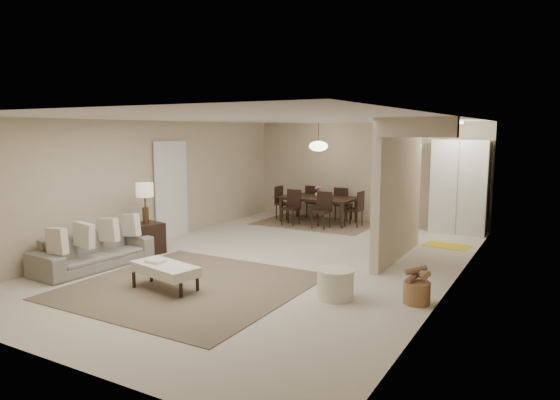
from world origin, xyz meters
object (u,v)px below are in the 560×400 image
Objects in this scene: sofa at (93,251)px; ottoman_bench at (165,269)px; dining_table at (318,210)px; side_table at (146,238)px; round_pouf at (335,284)px; pantry_cabinet at (460,187)px; wicker_basket at (417,293)px.

sofa is 1.74× the size of ottoman_bench.
side_table is at bearing -106.55° from dining_table.
dining_table is at bearing 117.81° from round_pouf.
dining_table reaches higher than round_pouf.
pantry_cabinet is at bearing -35.24° from sofa.
ottoman_bench is at bearing -158.89° from round_pouf.
wicker_basket is (1.04, 0.34, -0.05)m from round_pouf.
side_table is at bearing 152.82° from ottoman_bench.
pantry_cabinet is at bearing 83.39° from round_pouf.
wicker_basket is at bearing 32.08° from ottoman_bench.
ottoman_bench is 2.35m from side_table.
side_table is at bearing -134.16° from pantry_cabinet.
sofa is 5.28m from wicker_basket.
round_pouf is (4.16, 0.59, -0.09)m from sofa.
ottoman_bench is 2.46m from round_pouf.
round_pouf is at bearing 33.04° from ottoman_bench.
round_pouf is at bearing -78.92° from sofa.
pantry_cabinet is at bearing 9.39° from dining_table.
dining_table reaches higher than sofa.
ottoman_bench is 3.55m from wicker_basket.
dining_table is (-3.29, -0.45, -0.72)m from pantry_cabinet.
ottoman_bench is at bearing -39.12° from side_table.
round_pouf is at bearing -8.25° from side_table.
sofa reaches higher than wicker_basket.
dining_table is (1.46, 4.44, 0.04)m from side_table.
ottoman_bench is at bearing -84.87° from dining_table.
side_table is 4.67m from dining_table.
dining_table reaches higher than wicker_basket.
pantry_cabinet is 7.78m from sofa.
sofa is 1.90m from ottoman_bench.
side_table reaches higher than round_pouf.
dining_table is at bearing 105.46° from ottoman_bench.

